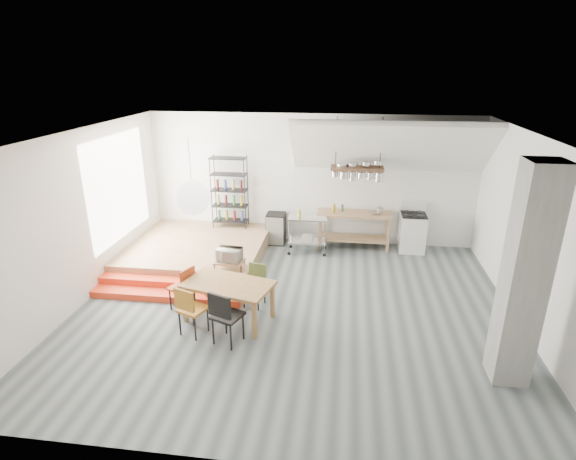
# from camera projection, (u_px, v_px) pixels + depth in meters

# --- Properties ---
(floor) EXTENTS (8.00, 8.00, 0.00)m
(floor) POSITION_uv_depth(u_px,v_px,m) (294.00, 309.00, 8.39)
(floor) COLOR #4D5559
(floor) RESTS_ON ground
(wall_back) EXTENTS (8.00, 0.04, 3.20)m
(wall_back) POSITION_uv_depth(u_px,v_px,m) (311.00, 180.00, 11.08)
(wall_back) COLOR silver
(wall_back) RESTS_ON ground
(wall_left) EXTENTS (0.04, 7.00, 3.20)m
(wall_left) POSITION_uv_depth(u_px,v_px,m) (80.00, 219.00, 8.32)
(wall_left) COLOR silver
(wall_left) RESTS_ON ground
(wall_right) EXTENTS (0.04, 7.00, 3.20)m
(wall_right) POSITION_uv_depth(u_px,v_px,m) (537.00, 239.00, 7.33)
(wall_right) COLOR silver
(wall_right) RESTS_ON ground
(ceiling) EXTENTS (8.00, 7.00, 0.02)m
(ceiling) POSITION_uv_depth(u_px,v_px,m) (295.00, 136.00, 7.27)
(ceiling) COLOR white
(ceiling) RESTS_ON wall_back
(slope_ceiling) EXTENTS (4.40, 1.44, 1.32)m
(slope_ceiling) POSITION_uv_depth(u_px,v_px,m) (390.00, 147.00, 9.97)
(slope_ceiling) COLOR white
(slope_ceiling) RESTS_ON wall_back
(window_pane) EXTENTS (0.02, 2.50, 2.20)m
(window_pane) POSITION_uv_depth(u_px,v_px,m) (119.00, 187.00, 9.64)
(window_pane) COLOR white
(window_pane) RESTS_ON wall_left
(platform) EXTENTS (3.00, 3.00, 0.40)m
(platform) POSITION_uv_depth(u_px,v_px,m) (198.00, 250.00, 10.48)
(platform) COLOR #936749
(platform) RESTS_ON ground
(step_lower) EXTENTS (3.00, 0.35, 0.13)m
(step_lower) POSITION_uv_depth(u_px,v_px,m) (167.00, 296.00, 8.72)
(step_lower) COLOR red
(step_lower) RESTS_ON ground
(step_upper) EXTENTS (3.00, 0.35, 0.27)m
(step_upper) POSITION_uv_depth(u_px,v_px,m) (173.00, 284.00, 9.02)
(step_upper) COLOR red
(step_upper) RESTS_ON ground
(concrete_column) EXTENTS (0.50, 0.50, 3.20)m
(concrete_column) POSITION_uv_depth(u_px,v_px,m) (525.00, 278.00, 6.03)
(concrete_column) COLOR gray
(concrete_column) RESTS_ON ground
(kitchen_counter) EXTENTS (1.80, 0.60, 0.91)m
(kitchen_counter) POSITION_uv_depth(u_px,v_px,m) (354.00, 224.00, 10.96)
(kitchen_counter) COLOR #936749
(kitchen_counter) RESTS_ON ground
(stove) EXTENTS (0.60, 0.60, 1.18)m
(stove) POSITION_uv_depth(u_px,v_px,m) (412.00, 232.00, 10.84)
(stove) COLOR white
(stove) RESTS_ON ground
(pot_rack) EXTENTS (1.20, 0.50, 1.43)m
(pot_rack) POSITION_uv_depth(u_px,v_px,m) (358.00, 172.00, 10.27)
(pot_rack) COLOR #42291A
(pot_rack) RESTS_ON ceiling
(wire_shelving) EXTENTS (0.88, 0.38, 1.80)m
(wire_shelving) POSITION_uv_depth(u_px,v_px,m) (230.00, 191.00, 11.14)
(wire_shelving) COLOR black
(wire_shelving) RESTS_ON platform
(microwave_shelf) EXTENTS (0.60, 0.40, 0.16)m
(microwave_shelf) POSITION_uv_depth(u_px,v_px,m) (230.00, 261.00, 9.06)
(microwave_shelf) COLOR #936749
(microwave_shelf) RESTS_ON platform
(paper_lantern) EXTENTS (0.60, 0.60, 0.60)m
(paper_lantern) POSITION_uv_depth(u_px,v_px,m) (192.00, 197.00, 7.49)
(paper_lantern) COLOR white
(paper_lantern) RESTS_ON ceiling
(dining_table) EXTENTS (1.68, 1.21, 0.72)m
(dining_table) POSITION_uv_depth(u_px,v_px,m) (228.00, 287.00, 7.82)
(dining_table) COLOR brown
(dining_table) RESTS_ON ground
(chair_mustard) EXTENTS (0.53, 0.53, 0.90)m
(chair_mustard) POSITION_uv_depth(u_px,v_px,m) (190.00, 307.00, 7.39)
(chair_mustard) COLOR #B7741F
(chair_mustard) RESTS_ON ground
(chair_black) EXTENTS (0.56, 0.56, 0.95)m
(chair_black) POSITION_uv_depth(u_px,v_px,m) (224.00, 314.00, 7.13)
(chair_black) COLOR black
(chair_black) RESTS_ON ground
(chair_olive) EXTENTS (0.44, 0.44, 0.80)m
(chair_olive) POSITION_uv_depth(u_px,v_px,m) (256.00, 281.00, 8.40)
(chair_olive) COLOR #576831
(chair_olive) RESTS_ON ground
(chair_red) EXTENTS (0.51, 0.51, 0.85)m
(chair_red) POSITION_uv_depth(u_px,v_px,m) (184.00, 285.00, 8.19)
(chair_red) COLOR #B14119
(chair_red) RESTS_ON ground
(rolling_cart) EXTENTS (0.93, 0.54, 0.90)m
(rolling_cart) POSITION_uv_depth(u_px,v_px,m) (307.00, 230.00, 10.69)
(rolling_cart) COLOR silver
(rolling_cart) RESTS_ON ground
(mini_fridge) EXTENTS (0.46, 0.46, 0.78)m
(mini_fridge) POSITION_uv_depth(u_px,v_px,m) (276.00, 228.00, 11.33)
(mini_fridge) COLOR black
(mini_fridge) RESTS_ON ground
(microwave) EXTENTS (0.51, 0.38, 0.27)m
(microwave) POSITION_uv_depth(u_px,v_px,m) (229.00, 255.00, 9.01)
(microwave) COLOR beige
(microwave) RESTS_ON microwave_shelf
(bowl) EXTENTS (0.25, 0.25, 0.06)m
(bowl) POSITION_uv_depth(u_px,v_px,m) (374.00, 213.00, 10.75)
(bowl) COLOR silver
(bowl) RESTS_ON kitchen_counter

